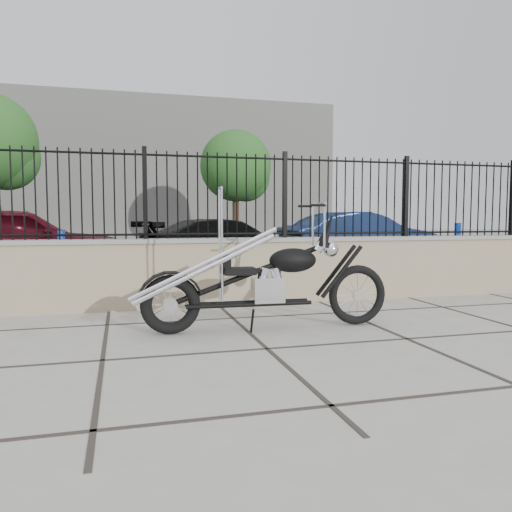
{
  "coord_description": "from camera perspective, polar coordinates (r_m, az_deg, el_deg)",
  "views": [
    {
      "loc": [
        -1.32,
        -4.47,
        1.24
      ],
      "look_at": [
        0.19,
        1.11,
        0.8
      ],
      "focal_mm": 35.0,
      "sensor_mm": 36.0,
      "label": 1
    }
  ],
  "objects": [
    {
      "name": "ground_plane",
      "position": [
        4.82,
        1.3,
        -10.58
      ],
      "size": [
        90.0,
        90.0,
        0.0
      ],
      "primitive_type": "plane",
      "color": "#99968E",
      "rests_on": "ground"
    },
    {
      "name": "parking_lot",
      "position": [
        17.07,
        -10.63,
        0.08
      ],
      "size": [
        30.0,
        30.0,
        0.0
      ],
      "primitive_type": "plane",
      "color": "black",
      "rests_on": "ground"
    },
    {
      "name": "retaining_wall",
      "position": [
        7.13,
        -4.38,
        -1.8
      ],
      "size": [
        14.0,
        0.36,
        0.96
      ],
      "primitive_type": "cube",
      "color": "gray",
      "rests_on": "ground_plane"
    },
    {
      "name": "iron_fence",
      "position": [
        7.1,
        -4.43,
        6.9
      ],
      "size": [
        14.0,
        0.08,
        1.2
      ],
      "primitive_type": "cube",
      "color": "black",
      "rests_on": "retaining_wall"
    },
    {
      "name": "background_building",
      "position": [
        31.12,
        -12.79,
        9.3
      ],
      "size": [
        22.0,
        6.0,
        8.0
      ],
      "primitive_type": "cube",
      "color": "beige",
      "rests_on": "ground_plane"
    },
    {
      "name": "chopper_motorcycle",
      "position": [
        5.5,
        0.81,
        -0.23
      ],
      "size": [
        2.69,
        0.58,
        1.61
      ],
      "primitive_type": null,
      "rotation": [
        0.0,
        0.0,
        -0.04
      ],
      "color": "black",
      "rests_on": "ground_plane"
    },
    {
      "name": "car_red",
      "position": [
        11.64,
        -25.73,
        1.52
      ],
      "size": [
        4.7,
        2.58,
        1.52
      ],
      "primitive_type": "imported",
      "rotation": [
        0.0,
        0.0,
        1.76
      ],
      "color": "#460A14",
      "rests_on": "parking_lot"
    },
    {
      "name": "car_black",
      "position": [
        11.92,
        -3.36,
        1.31
      ],
      "size": [
        4.54,
        2.84,
        1.23
      ],
      "primitive_type": "imported",
      "rotation": [
        0.0,
        0.0,
        1.86
      ],
      "color": "black",
      "rests_on": "parking_lot"
    },
    {
      "name": "car_blue",
      "position": [
        13.61,
        11.75,
        1.97
      ],
      "size": [
        4.36,
        1.82,
        1.4
      ],
      "primitive_type": "imported",
      "rotation": [
        0.0,
        0.0,
        1.65
      ],
      "color": "#111F40",
      "rests_on": "parking_lot"
    },
    {
      "name": "bollard_a",
      "position": [
        9.5,
        -21.31,
        -0.38
      ],
      "size": [
        0.16,
        0.16,
        1.02
      ],
      "primitive_type": "cylinder",
      "rotation": [
        0.0,
        0.0,
        0.36
      ],
      "color": "#0B53A6",
      "rests_on": "ground_plane"
    },
    {
      "name": "bollard_b",
      "position": [
        10.43,
        7.31,
        0.11
      ],
      "size": [
        0.15,
        0.15,
        0.96
      ],
      "primitive_type": "cylinder",
      "rotation": [
        0.0,
        0.0,
        -0.41
      ],
      "color": "blue",
      "rests_on": "ground_plane"
    },
    {
      "name": "bollard_c",
      "position": [
        11.56,
        22.0,
        0.69
      ],
      "size": [
        0.16,
        0.16,
        1.14
      ],
      "primitive_type": "cylinder",
      "rotation": [
        0.0,
        0.0,
        -0.22
      ],
      "color": "#0B5CAE",
      "rests_on": "ground_plane"
    },
    {
      "name": "tree_right",
      "position": [
        22.15,
        -2.35,
        10.62
      ],
      "size": [
        3.11,
        3.11,
        5.24
      ],
      "rotation": [
        0.0,
        0.0,
        -0.35
      ],
      "color": "#382619",
      "rests_on": "ground_plane"
    }
  ]
}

